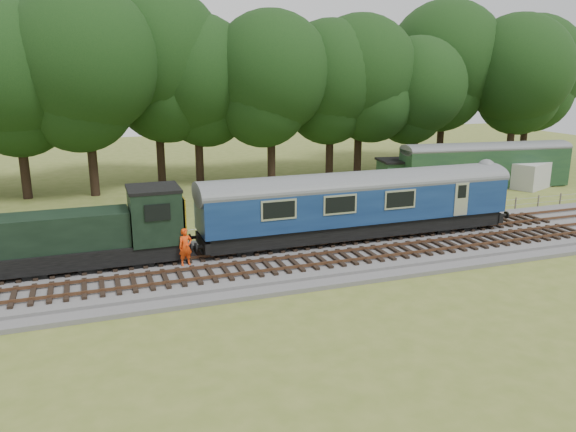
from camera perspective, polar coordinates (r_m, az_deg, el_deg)
name	(u,v)px	position (r m, az deg, el deg)	size (l,w,h in m)	color
ground	(297,259)	(29.47, 0.96, -4.41)	(120.00, 120.00, 0.00)	#586826
ballast	(297,256)	(29.41, 0.96, -4.09)	(70.00, 7.00, 0.35)	#4C4C4F
track_north	(288,244)	(30.58, 0.04, -2.87)	(67.20, 2.40, 0.21)	black
track_south	(309,261)	(27.92, 2.12, -4.61)	(67.20, 2.40, 0.21)	black
fence	(271,236)	(33.51, -1.75, -2.04)	(64.00, 0.12, 1.00)	#6B6054
tree_line	(210,182)	(49.99, -7.97, 3.41)	(70.00, 8.00, 18.00)	black
dmu_railcar	(359,199)	(31.62, 7.21, 1.71)	(18.05, 2.86, 3.88)	black
shunter_loco	(98,234)	(28.50, -18.73, -1.72)	(8.91, 2.60, 3.38)	black
worker	(185,247)	(27.74, -10.38, -3.10)	(0.68, 0.45, 1.86)	#F7400D
parked_coach	(486,163)	(49.82, 19.43, 5.11)	(14.69, 4.23, 3.70)	#173320
shed	(397,173)	(47.82, 10.98, 4.27)	(3.36, 3.36, 2.41)	#173320
caravan	(533,175)	(51.52, 23.60, 3.87)	(4.37, 2.14, 2.14)	#A9A9A4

